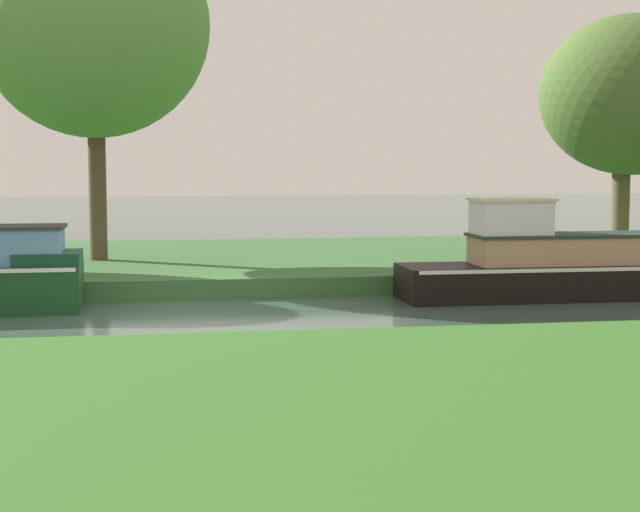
# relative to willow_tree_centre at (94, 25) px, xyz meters

# --- Properties ---
(ground_plane) EXTENTS (120.00, 120.00, 0.00)m
(ground_plane) POSITION_rel_willow_tree_centre_xyz_m (1.86, -6.09, -5.68)
(ground_plane) COLOR #3F544C
(riverbank_far) EXTENTS (72.00, 10.00, 0.40)m
(riverbank_far) POSITION_rel_willow_tree_centre_xyz_m (1.86, 0.91, -5.48)
(riverbank_far) COLOR #336030
(riverbank_far) RESTS_ON ground_plane
(riverbank_near) EXTENTS (72.00, 10.00, 0.40)m
(riverbank_near) POSITION_rel_willow_tree_centre_xyz_m (1.86, -15.09, -5.48)
(riverbank_near) COLOR #316223
(riverbank_near) RESTS_ON ground_plane
(willow_tree_centre) EXTENTS (5.18, 4.06, 7.82)m
(willow_tree_centre) POSITION_rel_willow_tree_centre_xyz_m (0.00, 0.00, 0.00)
(willow_tree_centre) COLOR brown
(willow_tree_centre) RESTS_ON riverbank_far
(willow_tree_right) EXTENTS (4.35, 4.17, 5.70)m
(willow_tree_right) POSITION_rel_willow_tree_centre_xyz_m (12.40, -0.98, -1.48)
(willow_tree_right) COLOR brown
(willow_tree_right) RESTS_ON riverbank_far
(mooring_post_near) EXTENTS (0.16, 0.16, 0.63)m
(mooring_post_near) POSITION_rel_willow_tree_centre_xyz_m (8.65, -3.71, -4.97)
(mooring_post_near) COLOR #4D4124
(mooring_post_near) RESTS_ON riverbank_far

